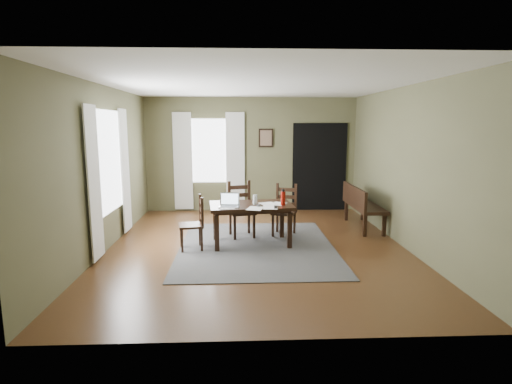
{
  "coord_description": "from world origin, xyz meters",
  "views": [
    {
      "loc": [
        -0.3,
        -6.55,
        2.06
      ],
      "look_at": [
        0.0,
        0.3,
        0.9
      ],
      "focal_mm": 28.0,
      "sensor_mm": 36.0,
      "label": 1
    }
  ],
  "objects_px": {
    "chair_end": "(194,224)",
    "chair_back_right": "(285,210)",
    "laptop": "(229,203)",
    "water_bottle": "(283,198)",
    "dining_table": "(251,209)",
    "chair_back_left": "(241,210)",
    "bench": "(361,203)"
  },
  "relations": [
    {
      "from": "dining_table",
      "to": "chair_back_right",
      "type": "distance_m",
      "value": 0.89
    },
    {
      "from": "laptop",
      "to": "water_bottle",
      "type": "bearing_deg",
      "value": 9.55
    },
    {
      "from": "chair_back_right",
      "to": "water_bottle",
      "type": "relative_size",
      "value": 3.5
    },
    {
      "from": "bench",
      "to": "chair_back_left",
      "type": "bearing_deg",
      "value": 102.06
    },
    {
      "from": "chair_back_left",
      "to": "water_bottle",
      "type": "xyz_separation_m",
      "value": [
        0.71,
        -0.64,
        0.34
      ]
    },
    {
      "from": "chair_back_left",
      "to": "bench",
      "type": "relative_size",
      "value": 0.68
    },
    {
      "from": "dining_table",
      "to": "chair_end",
      "type": "bearing_deg",
      "value": -171.2
    },
    {
      "from": "chair_end",
      "to": "water_bottle",
      "type": "relative_size",
      "value": 3.29
    },
    {
      "from": "chair_end",
      "to": "bench",
      "type": "bearing_deg",
      "value": 101.14
    },
    {
      "from": "chair_end",
      "to": "bench",
      "type": "xyz_separation_m",
      "value": [
        3.19,
        1.28,
        0.07
      ]
    },
    {
      "from": "laptop",
      "to": "water_bottle",
      "type": "relative_size",
      "value": 1.29
    },
    {
      "from": "dining_table",
      "to": "laptop",
      "type": "bearing_deg",
      "value": -159.75
    },
    {
      "from": "chair_back_right",
      "to": "laptop",
      "type": "height_order",
      "value": "chair_back_right"
    },
    {
      "from": "chair_end",
      "to": "chair_back_right",
      "type": "distance_m",
      "value": 1.81
    },
    {
      "from": "bench",
      "to": "laptop",
      "type": "distance_m",
      "value": 2.89
    },
    {
      "from": "bench",
      "to": "chair_end",
      "type": "bearing_deg",
      "value": 111.91
    },
    {
      "from": "chair_end",
      "to": "laptop",
      "type": "xyz_separation_m",
      "value": [
        0.59,
        0.07,
        0.33
      ]
    },
    {
      "from": "chair_back_right",
      "to": "water_bottle",
      "type": "height_order",
      "value": "water_bottle"
    },
    {
      "from": "dining_table",
      "to": "laptop",
      "type": "height_order",
      "value": "laptop"
    },
    {
      "from": "laptop",
      "to": "water_bottle",
      "type": "height_order",
      "value": "water_bottle"
    },
    {
      "from": "dining_table",
      "to": "bench",
      "type": "distance_m",
      "value": 2.47
    },
    {
      "from": "chair_back_left",
      "to": "laptop",
      "type": "xyz_separation_m",
      "value": [
        -0.2,
        -0.71,
        0.27
      ]
    },
    {
      "from": "chair_end",
      "to": "laptop",
      "type": "relative_size",
      "value": 2.55
    },
    {
      "from": "dining_table",
      "to": "chair_back_left",
      "type": "height_order",
      "value": "chair_back_left"
    },
    {
      "from": "chair_back_right",
      "to": "water_bottle",
      "type": "bearing_deg",
      "value": -79.28
    },
    {
      "from": "laptop",
      "to": "chair_end",
      "type": "bearing_deg",
      "value": -167.98
    },
    {
      "from": "chair_back_left",
      "to": "dining_table",
      "type": "bearing_deg",
      "value": -86.1
    },
    {
      "from": "chair_end",
      "to": "laptop",
      "type": "bearing_deg",
      "value": 85.54
    },
    {
      "from": "bench",
      "to": "dining_table",
      "type": "bearing_deg",
      "value": 115.0
    },
    {
      "from": "chair_end",
      "to": "chair_back_left",
      "type": "xyz_separation_m",
      "value": [
        0.79,
        0.77,
        0.06
      ]
    },
    {
      "from": "water_bottle",
      "to": "chair_back_right",
      "type": "bearing_deg",
      "value": 80.9
    },
    {
      "from": "water_bottle",
      "to": "chair_back_left",
      "type": "bearing_deg",
      "value": 137.62
    }
  ]
}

